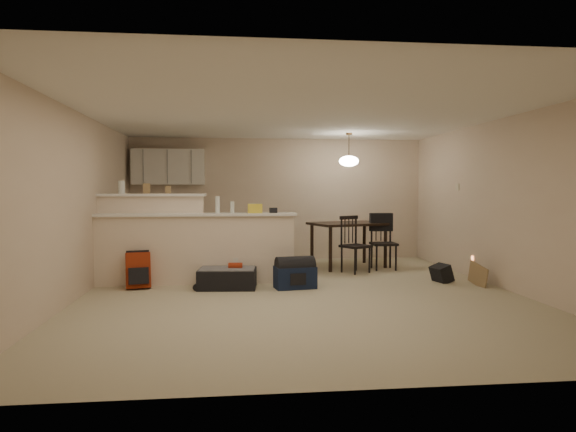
{
  "coord_description": "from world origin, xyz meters",
  "views": [
    {
      "loc": [
        -0.95,
        -7.08,
        1.46
      ],
      "look_at": [
        -0.1,
        0.7,
        1.05
      ],
      "focal_mm": 32.0,
      "sensor_mm": 36.0,
      "label": 1
    }
  ],
  "objects": [
    {
      "name": "black_daypack",
      "position": [
        2.32,
        0.61,
        0.13
      ],
      "size": [
        0.28,
        0.34,
        0.27
      ],
      "primitive_type": "cube",
      "rotation": [
        0.0,
        0.0,
        1.81
      ],
      "color": "black",
      "rests_on": "ground"
    },
    {
      "name": "dining_chair_near",
      "position": [
        1.19,
        1.65,
        0.5
      ],
      "size": [
        0.58,
        0.58,
        0.99
      ],
      "primitive_type": null,
      "rotation": [
        0.0,
        0.0,
        0.54
      ],
      "color": "black",
      "rests_on": "ground"
    },
    {
      "name": "thermostat",
      "position": [
        2.98,
        1.55,
        1.5
      ],
      "size": [
        0.02,
        0.12,
        0.12
      ],
      "primitive_type": "cube",
      "color": "beige",
      "rests_on": "room"
    },
    {
      "name": "small_box",
      "position": [
        -1.94,
        1.12,
        1.45
      ],
      "size": [
        0.08,
        0.06,
        0.12
      ],
      "primitive_type": "cube",
      "color": "#95774C",
      "rests_on": "breakfast_bar"
    },
    {
      "name": "room",
      "position": [
        0.0,
        0.0,
        1.25
      ],
      "size": [
        7.0,
        7.02,
        2.5
      ],
      "color": "#B4AA8A",
      "rests_on": "ground"
    },
    {
      "name": "pendant_lamp",
      "position": [
        1.21,
        2.29,
        1.99
      ],
      "size": [
        0.36,
        0.36,
        0.62
      ],
      "color": "brown",
      "rests_on": "room"
    },
    {
      "name": "dining_chair_far",
      "position": [
        1.78,
        1.94,
        0.5
      ],
      "size": [
        0.44,
        0.42,
        1.0
      ],
      "primitive_type": null,
      "rotation": [
        0.0,
        0.0,
        -0.0
      ],
      "color": "black",
      "rests_on": "ground"
    },
    {
      "name": "bag_lump",
      "position": [
        -0.6,
        0.9,
        1.16
      ],
      "size": [
        0.22,
        0.18,
        0.14
      ],
      "primitive_type": "cube",
      "color": "#95774C",
      "rests_on": "breakfast_bar"
    },
    {
      "name": "upper_cabinets",
      "position": [
        -2.2,
        3.32,
        1.9
      ],
      "size": [
        1.4,
        0.34,
        0.7
      ],
      "primitive_type": "cube",
      "color": "white",
      "rests_on": "room"
    },
    {
      "name": "cereal_box",
      "position": [
        -2.27,
        1.12,
        1.47
      ],
      "size": [
        0.1,
        0.07,
        0.16
      ],
      "primitive_type": "cube",
      "color": "#95774C",
      "rests_on": "breakfast_bar"
    },
    {
      "name": "kitchen_counter",
      "position": [
        -2.0,
        3.19,
        0.45
      ],
      "size": [
        1.8,
        0.6,
        0.9
      ],
      "primitive_type": "cube",
      "color": "white",
      "rests_on": "ground"
    },
    {
      "name": "pouch",
      "position": [
        -0.31,
        0.9,
        1.13
      ],
      "size": [
        0.12,
        0.1,
        0.08
      ],
      "primitive_type": "cube",
      "color": "#95774C",
      "rests_on": "breakfast_bar"
    },
    {
      "name": "suitcase",
      "position": [
        -1.02,
        0.48,
        0.14
      ],
      "size": [
        0.88,
        0.62,
        0.28
      ],
      "primitive_type": "cube",
      "rotation": [
        0.0,
        0.0,
        -0.09
      ],
      "color": "black",
      "rests_on": "ground"
    },
    {
      "name": "bottle_b",
      "position": [
        -0.95,
        0.9,
        1.18
      ],
      "size": [
        0.06,
        0.06,
        0.18
      ],
      "primitive_type": "cylinder",
      "color": "silver",
      "rests_on": "breakfast_bar"
    },
    {
      "name": "jar",
      "position": [
        -2.65,
        1.12,
        1.49
      ],
      "size": [
        0.1,
        0.1,
        0.2
      ],
      "primitive_type": "cylinder",
      "color": "silver",
      "rests_on": "breakfast_bar"
    },
    {
      "name": "red_backpack",
      "position": [
        -2.33,
        0.61,
        0.26
      ],
      "size": [
        0.39,
        0.29,
        0.52
      ],
      "primitive_type": "cube",
      "rotation": [
        0.0,
        0.0,
        0.23
      ],
      "color": "maroon",
      "rests_on": "ground"
    },
    {
      "name": "dining_table",
      "position": [
        1.21,
        2.29,
        0.74
      ],
      "size": [
        1.55,
        1.27,
        0.84
      ],
      "rotation": [
        0.0,
        0.0,
        0.32
      ],
      "color": "black",
      "rests_on": "ground"
    },
    {
      "name": "bottle_a",
      "position": [
        -1.17,
        0.9,
        1.22
      ],
      "size": [
        0.07,
        0.07,
        0.26
      ],
      "primitive_type": "cylinder",
      "color": "silver",
      "rests_on": "breakfast_bar"
    },
    {
      "name": "cardboard_sheet",
      "position": [
        2.73,
        0.24,
        0.16
      ],
      "size": [
        0.08,
        0.43,
        0.33
      ],
      "primitive_type": "cube",
      "rotation": [
        0.0,
        0.0,
        1.72
      ],
      "color": "#95774C",
      "rests_on": "ground"
    },
    {
      "name": "navy_duffel",
      "position": [
        -0.03,
        0.36,
        0.16
      ],
      "size": [
        0.63,
        0.41,
        0.32
      ],
      "primitive_type": "cube",
      "rotation": [
        0.0,
        0.0,
        0.16
      ],
      "color": "#111C38",
      "rests_on": "ground"
    },
    {
      "name": "breakfast_bar",
      "position": [
        -1.76,
        0.98,
        0.61
      ],
      "size": [
        3.08,
        0.58,
        1.39
      ],
      "color": "beige",
      "rests_on": "ground"
    }
  ]
}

